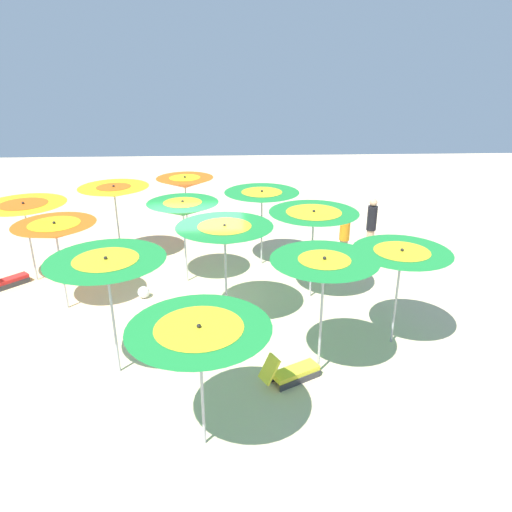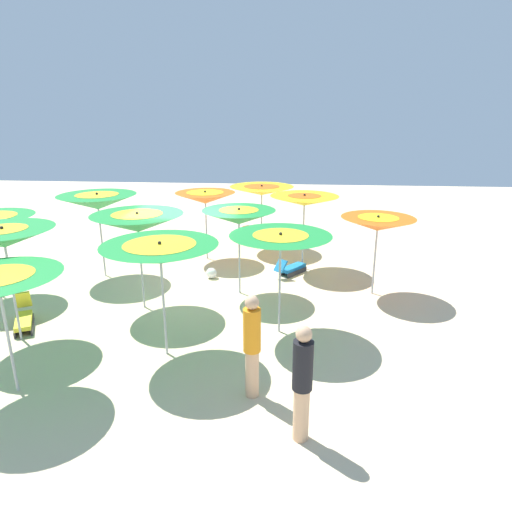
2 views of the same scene
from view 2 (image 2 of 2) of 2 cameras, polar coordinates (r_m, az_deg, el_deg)
ground at (r=12.29m, az=-8.36°, el=-5.10°), size 39.41×39.41×0.04m
beach_umbrella_0 at (r=12.12m, az=15.22°, el=3.96°), size 1.93×1.93×2.19m
beach_umbrella_1 at (r=13.77m, az=6.17°, el=7.02°), size 2.09×2.09×2.38m
beach_umbrella_2 at (r=15.88m, az=0.73°, el=8.32°), size 2.25×2.25×2.31m
beach_umbrella_3 at (r=9.51m, az=3.13°, el=1.77°), size 2.19×2.19×2.32m
beach_umbrella_4 at (r=11.70m, az=-2.19°, el=5.00°), size 1.92×1.92×2.38m
beach_umbrella_5 at (r=14.75m, az=-6.47°, el=7.37°), size 1.95×1.95×2.31m
beach_umbrella_6 at (r=8.75m, az=-12.08°, el=0.32°), size 2.25×2.25×2.40m
beach_umbrella_7 at (r=11.12m, az=-14.81°, el=4.13°), size 2.20×2.20×2.48m
beach_umbrella_8 at (r=13.79m, az=-19.49°, el=6.53°), size 2.23×2.23×2.53m
beach_umbrella_10 at (r=10.46m, az=-29.45°, el=2.01°), size 2.03×2.03×2.54m
lounger_0 at (r=13.70m, az=4.50°, el=-1.54°), size 1.01×1.16×0.56m
lounger_1 at (r=16.93m, az=-0.55°, el=2.35°), size 1.09×1.06×0.61m
lounger_2 at (r=11.71m, az=-27.45°, el=-6.99°), size 0.91×1.27×0.71m
beachgoer_0 at (r=6.81m, az=5.90°, el=-15.55°), size 0.30×0.30×1.89m
beachgoer_1 at (r=7.71m, az=-0.51°, el=-11.14°), size 0.30×0.30×1.89m
beach_ball at (r=13.42m, az=-5.70°, el=-2.18°), size 0.31×0.31×0.31m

